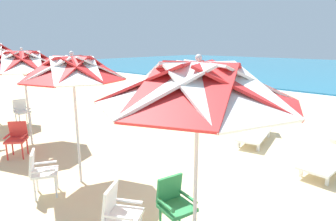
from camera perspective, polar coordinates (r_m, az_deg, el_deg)
name	(u,v)px	position (r m, az deg, el deg)	size (l,w,h in m)	color
ground_plane	(251,173)	(6.58, 16.31, -11.94)	(80.00, 80.00, 0.00)	beige
beach_umbrella_0	(198,85)	(3.31, 6.00, 5.06)	(2.40, 2.40, 2.63)	silver
plastic_chair_0	(174,202)	(4.35, 1.30, -17.83)	(0.55, 0.53, 0.87)	#2D8C4C
plastic_chair_1	(120,212)	(4.20, -9.65, -19.30)	(0.62, 0.61, 0.87)	white
beach_umbrella_1	(73,70)	(5.63, -18.51, 7.68)	(1.98, 1.98, 2.60)	silver
plastic_chair_2	(41,170)	(5.78, -24.09, -10.81)	(0.60, 0.62, 0.87)	white
beach_umbrella_2	(23,62)	(8.46, -27.01, 8.65)	(2.25, 2.25, 2.65)	silver
plastic_chair_3	(17,137)	(7.96, -27.93, -4.70)	(0.63, 0.63, 0.87)	red
plastic_chair_5	(22,110)	(11.02, -27.21, 0.05)	(0.47, 0.45, 0.87)	white
sun_lounger_0	(329,157)	(7.36, 29.53, -8.06)	(0.75, 2.18, 0.62)	white
sun_lounger_1	(257,131)	(8.64, 17.27, -3.88)	(1.09, 2.23, 0.62)	white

